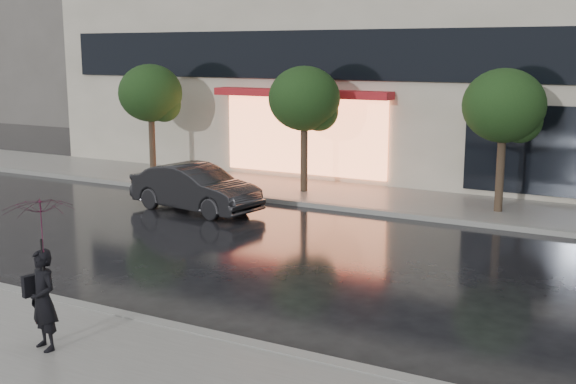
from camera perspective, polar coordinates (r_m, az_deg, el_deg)
The scene contains 11 objects.
ground at distance 12.87m, azimuth -7.76°, elevation -9.15°, with size 120.00×120.00×0.00m, color black.
sidewalk_near at distance 10.63m, azimuth -18.57°, elevation -13.80°, with size 60.00×4.50×0.12m, color slate.
sidewalk_far at distance 21.62m, azimuth 8.63°, elevation -0.69°, with size 60.00×3.50×0.12m, color slate.
curb_near at distance 12.11m, azimuth -10.63°, elevation -10.21°, with size 60.00×0.25×0.14m, color gray.
curb_far at distance 20.02m, azimuth 6.88°, elevation -1.56°, with size 60.00×0.25×0.14m, color gray.
bg_building_left at distance 50.17m, azimuth -16.16°, elevation 12.47°, with size 14.00×10.00×12.00m, color #59544F.
tree_far_west at distance 25.54m, azimuth -10.66°, elevation 7.52°, with size 2.20×2.20×3.99m.
tree_mid_west at distance 22.22m, azimuth 1.47°, elevation 7.20°, with size 2.20×2.20×3.99m.
tree_mid_east at distance 20.17m, azimuth 16.87°, elevation 6.33°, with size 2.20×2.20×3.99m.
parked_car at distance 20.36m, azimuth -7.33°, elevation 0.32°, with size 1.39×3.97×1.31m, color black.
pedestrian_with_umbrella at distance 10.92m, azimuth -18.95°, elevation -4.14°, with size 1.24×1.25×2.28m.
Camera 1 is at (7.29, -9.63, 4.43)m, focal length 45.00 mm.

